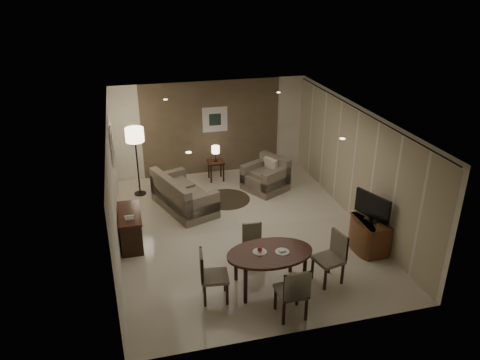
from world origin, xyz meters
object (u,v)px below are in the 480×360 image
object	(u,v)px
console_desk	(131,228)
chair_near	(291,290)
dining_table	(269,270)
side_table	(216,170)
chair_far	(254,246)
sofa	(184,192)
chair_left	(215,276)
floor_lamp	(137,162)
armchair	(265,175)
chair_right	(328,259)
tv_cabinet	(370,235)

from	to	relation	value
console_desk	chair_near	xyz separation A→B (m)	(2.55, -3.06, 0.13)
dining_table	side_table	distance (m)	5.08
chair_far	sofa	distance (m)	2.97
console_desk	sofa	bearing A→B (deg)	45.05
chair_left	sofa	size ratio (longest dim) A/B	0.52
sofa	floor_lamp	distance (m)	1.58
dining_table	armchair	size ratio (longest dim) A/B	1.61
armchair	console_desk	bearing A→B (deg)	-91.14
chair_near	side_table	distance (m)	5.93
chair_near	chair_far	xyz separation A→B (m)	(-0.20, 1.61, -0.08)
dining_table	chair_near	size ratio (longest dim) A/B	1.59
sofa	armchair	distance (m)	2.34
sofa	chair_right	bearing A→B (deg)	-169.17
chair_far	side_table	xyz separation A→B (m)	(0.12, 4.31, -0.14)
chair_left	side_table	xyz separation A→B (m)	(1.09, 5.18, -0.21)
sofa	floor_lamp	world-z (taller)	floor_lamp
console_desk	chair_far	bearing A→B (deg)	-31.53
tv_cabinet	dining_table	distance (m)	2.55
dining_table	chair_far	bearing A→B (deg)	96.23
chair_right	floor_lamp	distance (m)	5.79
chair_far	dining_table	bearing A→B (deg)	-80.05
chair_near	dining_table	bearing A→B (deg)	-83.52
chair_left	floor_lamp	bearing A→B (deg)	19.38
tv_cabinet	chair_near	distance (m)	2.81
console_desk	armchair	distance (m)	4.09
tv_cabinet	sofa	bearing A→B (deg)	141.14
chair_near	floor_lamp	distance (m)	5.96
side_table	chair_far	bearing A→B (deg)	-91.54
tv_cabinet	chair_left	xyz separation A→B (m)	(-3.51, -0.81, 0.14)
console_desk	armchair	world-z (taller)	armchair
side_table	chair_left	bearing A→B (deg)	-101.85
console_desk	chair_left	size ratio (longest dim) A/B	1.22
side_table	dining_table	bearing A→B (deg)	-90.37
dining_table	sofa	distance (m)	3.73
tv_cabinet	sofa	size ratio (longest dim) A/B	0.48
chair_far	tv_cabinet	bearing A→B (deg)	2.47
tv_cabinet	chair_right	distance (m)	1.57
tv_cabinet	side_table	distance (m)	4.99
chair_left	side_table	bearing A→B (deg)	-5.15
dining_table	chair_left	distance (m)	1.07
console_desk	sofa	distance (m)	1.91
chair_near	chair_far	world-z (taller)	chair_near
chair_near	armchair	xyz separation A→B (m)	(1.07, 4.95, -0.06)
armchair	tv_cabinet	bearing A→B (deg)	-8.16
tv_cabinet	side_table	size ratio (longest dim) A/B	1.59
console_desk	floor_lamp	size ratio (longest dim) A/B	0.65
chair_far	chair_left	bearing A→B (deg)	-134.54
console_desk	dining_table	distance (m)	3.29
tv_cabinet	chair_left	world-z (taller)	chair_left
side_table	sofa	bearing A→B (deg)	-126.48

